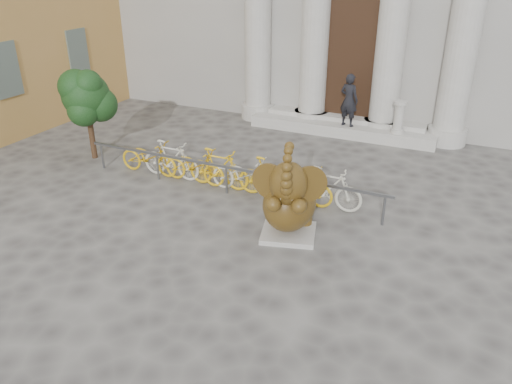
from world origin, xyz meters
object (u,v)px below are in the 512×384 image
at_px(elephant_statue, 289,202).
at_px(bike_rack, 231,171).
at_px(tree, 86,97).
at_px(pedestrian, 349,100).

distance_m(elephant_statue, bike_rack, 2.65).
bearing_deg(tree, bike_rack, -3.13).
height_order(elephant_statue, bike_rack, elephant_statue).
xyz_separation_m(elephant_statue, tree, (-6.65, 1.79, 0.98)).
bearing_deg(bike_rack, pedestrian, 73.06).
bearing_deg(tree, pedestrian, 38.58).
bearing_deg(pedestrian, bike_rack, 87.78).
relative_size(elephant_statue, bike_rack, 0.27).
relative_size(elephant_statue, tree, 0.86).
bearing_deg(bike_rack, tree, 176.87).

